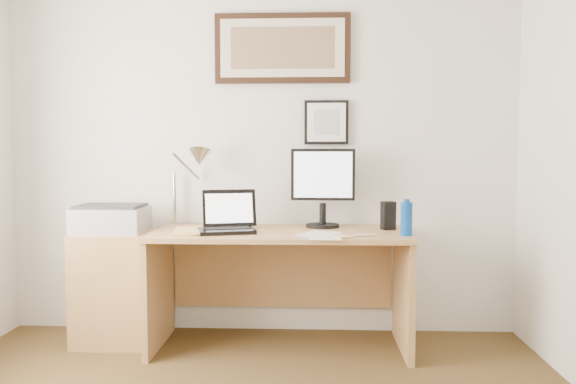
# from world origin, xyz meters

# --- Properties ---
(wall_back) EXTENTS (3.50, 0.02, 2.50)m
(wall_back) POSITION_xyz_m (0.00, 2.00, 1.25)
(wall_back) COLOR silver
(wall_back) RESTS_ON ground
(side_cabinet) EXTENTS (0.50, 0.40, 0.73)m
(side_cabinet) POSITION_xyz_m (-0.92, 1.68, 0.36)
(side_cabinet) COLOR #A77946
(side_cabinet) RESTS_ON floor
(water_bottle) EXTENTS (0.07, 0.07, 0.20)m
(water_bottle) POSITION_xyz_m (0.92, 1.46, 0.85)
(water_bottle) COLOR #0B4299
(water_bottle) RESTS_ON desk
(bottle_cap) EXTENTS (0.04, 0.04, 0.02)m
(bottle_cap) POSITION_xyz_m (0.92, 1.46, 0.96)
(bottle_cap) COLOR #0B4299
(bottle_cap) RESTS_ON water_bottle
(speaker) EXTENTS (0.10, 0.09, 0.18)m
(speaker) POSITION_xyz_m (0.84, 1.73, 0.84)
(speaker) COLOR black
(speaker) RESTS_ON desk
(paper_sheet_a) EXTENTS (0.21, 0.28, 0.00)m
(paper_sheet_a) POSITION_xyz_m (0.44, 1.39, 0.75)
(paper_sheet_a) COLOR silver
(paper_sheet_a) RESTS_ON desk
(paper_sheet_b) EXTENTS (0.30, 0.34, 0.00)m
(paper_sheet_b) POSITION_xyz_m (0.39, 1.49, 0.75)
(paper_sheet_b) COLOR silver
(paper_sheet_b) RESTS_ON desk
(sticky_pad) EXTENTS (0.11, 0.11, 0.01)m
(sticky_pad) POSITION_xyz_m (0.54, 1.36, 0.76)
(sticky_pad) COLOR #DECB69
(sticky_pad) RESTS_ON desk
(marker_pen) EXTENTS (0.14, 0.06, 0.02)m
(marker_pen) POSITION_xyz_m (0.66, 1.42, 0.76)
(marker_pen) COLOR silver
(marker_pen) RESTS_ON desk
(book) EXTENTS (0.25, 0.32, 0.02)m
(book) POSITION_xyz_m (-0.50, 1.53, 0.76)
(book) COLOR #E8CB6D
(book) RESTS_ON desk
(desk) EXTENTS (1.60, 0.70, 0.75)m
(desk) POSITION_xyz_m (0.15, 1.72, 0.51)
(desk) COLOR #A77946
(desk) RESTS_ON floor
(laptop) EXTENTS (0.39, 0.38, 0.26)m
(laptop) POSITION_xyz_m (-0.18, 1.59, 0.81)
(laptop) COLOR black
(laptop) RESTS_ON desk
(lcd_monitor) EXTENTS (0.42, 0.22, 0.52)m
(lcd_monitor) POSITION_xyz_m (0.42, 1.82, 1.04)
(lcd_monitor) COLOR black
(lcd_monitor) RESTS_ON desk
(printer) EXTENTS (0.44, 0.34, 0.18)m
(printer) POSITION_xyz_m (-0.94, 1.67, 0.82)
(printer) COLOR #A7A7AA
(printer) RESTS_ON side_cabinet
(desk_lamp) EXTENTS (0.29, 0.27, 0.53)m
(desk_lamp) POSITION_xyz_m (-0.41, 1.81, 1.19)
(desk_lamp) COLOR silver
(desk_lamp) RESTS_ON desk
(picture_large) EXTENTS (0.92, 0.04, 0.47)m
(picture_large) POSITION_xyz_m (0.15, 1.97, 1.95)
(picture_large) COLOR black
(picture_large) RESTS_ON wall_back
(picture_small) EXTENTS (0.30, 0.03, 0.30)m
(picture_small) POSITION_xyz_m (0.45, 1.97, 1.45)
(picture_small) COLOR black
(picture_small) RESTS_ON wall_back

